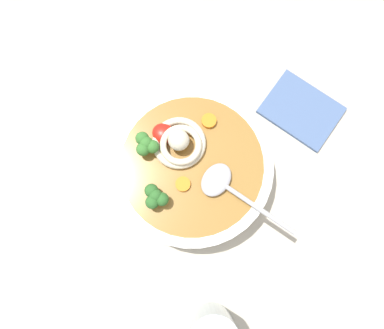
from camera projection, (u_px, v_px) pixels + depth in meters
The scene contains 10 objects.
table_slab at pixel (216, 165), 66.02cm from camera, with size 134.97×134.97×3.58cm, color #BCB29E.
soup_bowl at pixel (192, 168), 60.62cm from camera, with size 27.47×27.47×6.52cm.
noodle_pile at pixel (179, 143), 57.03cm from camera, with size 9.97×9.78×4.01cm.
soup_spoon at pixel (223, 185), 56.02cm from camera, with size 17.47×6.46×1.60cm.
chili_sauce_dollop at pixel (163, 133), 57.76cm from camera, with size 3.88×3.49×1.75cm, color red.
broccoli_floret_center at pixel (146, 144), 56.01cm from camera, with size 4.39×3.77×3.47cm.
broccoli_floret_beside_chili at pixel (155, 197), 54.24cm from camera, with size 4.34×3.74×3.43cm.
carrot_slice_beside_noodles at pixel (209, 121), 58.75cm from camera, with size 2.57×2.57×0.75cm, color orange.
carrot_slice_front at pixel (183, 184), 56.56cm from camera, with size 2.50×2.50×0.57cm, color orange.
folded_napkin at pixel (301, 110), 66.03cm from camera, with size 13.81×10.70×0.80cm, color #4C6693.
Camera 1 is at (2.35, -14.32, 66.36)cm, focal length 32.19 mm.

